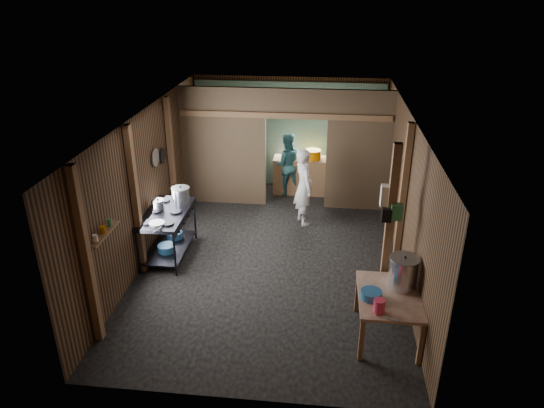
# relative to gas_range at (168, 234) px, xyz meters

# --- Properties ---
(floor) EXTENTS (4.50, 7.00, 0.00)m
(floor) POSITION_rel_gas_range_xyz_m (1.88, 0.25, -0.44)
(floor) COLOR black
(floor) RESTS_ON ground
(ceiling) EXTENTS (4.50, 7.00, 0.00)m
(ceiling) POSITION_rel_gas_range_xyz_m (1.88, 0.25, 2.16)
(ceiling) COLOR #413C37
(ceiling) RESTS_ON ground
(wall_back) EXTENTS (4.50, 0.00, 2.60)m
(wall_back) POSITION_rel_gas_range_xyz_m (1.88, 3.75, 0.86)
(wall_back) COLOR brown
(wall_back) RESTS_ON ground
(wall_front) EXTENTS (4.50, 0.00, 2.60)m
(wall_front) POSITION_rel_gas_range_xyz_m (1.88, -3.25, 0.86)
(wall_front) COLOR brown
(wall_front) RESTS_ON ground
(wall_left) EXTENTS (0.00, 7.00, 2.60)m
(wall_left) POSITION_rel_gas_range_xyz_m (-0.37, 0.25, 0.86)
(wall_left) COLOR brown
(wall_left) RESTS_ON ground
(wall_right) EXTENTS (0.00, 7.00, 2.60)m
(wall_right) POSITION_rel_gas_range_xyz_m (4.13, 0.25, 0.86)
(wall_right) COLOR brown
(wall_right) RESTS_ON ground
(partition_left) EXTENTS (1.85, 0.10, 2.60)m
(partition_left) POSITION_rel_gas_range_xyz_m (0.55, 2.45, 0.86)
(partition_left) COLOR brown
(partition_left) RESTS_ON floor
(partition_right) EXTENTS (1.35, 0.10, 2.60)m
(partition_right) POSITION_rel_gas_range_xyz_m (3.46, 2.45, 0.86)
(partition_right) COLOR brown
(partition_right) RESTS_ON floor
(partition_header) EXTENTS (1.30, 0.10, 0.60)m
(partition_header) POSITION_rel_gas_range_xyz_m (2.13, 2.45, 1.86)
(partition_header) COLOR brown
(partition_header) RESTS_ON wall_back
(turquoise_panel) EXTENTS (4.40, 0.06, 2.50)m
(turquoise_panel) POSITION_rel_gas_range_xyz_m (1.88, 3.69, 0.81)
(turquoise_panel) COLOR #649F9C
(turquoise_panel) RESTS_ON wall_back
(back_counter) EXTENTS (1.20, 0.50, 0.85)m
(back_counter) POSITION_rel_gas_range_xyz_m (2.18, 3.20, -0.01)
(back_counter) COLOR brown
(back_counter) RESTS_ON floor
(wall_clock) EXTENTS (0.20, 0.03, 0.20)m
(wall_clock) POSITION_rel_gas_range_xyz_m (2.13, 3.65, 1.46)
(wall_clock) COLOR white
(wall_clock) RESTS_ON wall_back
(post_left_a) EXTENTS (0.10, 0.12, 2.60)m
(post_left_a) POSITION_rel_gas_range_xyz_m (-0.30, -2.35, 0.86)
(post_left_a) COLOR brown
(post_left_a) RESTS_ON floor
(post_left_b) EXTENTS (0.10, 0.12, 2.60)m
(post_left_b) POSITION_rel_gas_range_xyz_m (-0.30, -0.55, 0.86)
(post_left_b) COLOR brown
(post_left_b) RESTS_ON floor
(post_left_c) EXTENTS (0.10, 0.12, 2.60)m
(post_left_c) POSITION_rel_gas_range_xyz_m (-0.30, 1.45, 0.86)
(post_left_c) COLOR brown
(post_left_c) RESTS_ON floor
(post_right) EXTENTS (0.10, 0.12, 2.60)m
(post_right) POSITION_rel_gas_range_xyz_m (4.06, 0.05, 0.86)
(post_right) COLOR brown
(post_right) RESTS_ON floor
(post_free) EXTENTS (0.12, 0.12, 2.60)m
(post_free) POSITION_rel_gas_range_xyz_m (3.73, -1.05, 0.86)
(post_free) COLOR brown
(post_free) RESTS_ON floor
(cross_beam) EXTENTS (4.40, 0.12, 0.12)m
(cross_beam) POSITION_rel_gas_range_xyz_m (1.88, 2.40, 1.61)
(cross_beam) COLOR brown
(cross_beam) RESTS_ON wall_left
(pan_lid_big) EXTENTS (0.03, 0.34, 0.34)m
(pan_lid_big) POSITION_rel_gas_range_xyz_m (-0.33, 0.65, 1.21)
(pan_lid_big) COLOR #949495
(pan_lid_big) RESTS_ON wall_left
(pan_lid_small) EXTENTS (0.03, 0.30, 0.30)m
(pan_lid_small) POSITION_rel_gas_range_xyz_m (-0.33, 1.05, 1.11)
(pan_lid_small) COLOR black
(pan_lid_small) RESTS_ON wall_left
(wall_shelf) EXTENTS (0.14, 0.80, 0.03)m
(wall_shelf) POSITION_rel_gas_range_xyz_m (-0.27, -1.85, 0.96)
(wall_shelf) COLOR brown
(wall_shelf) RESTS_ON wall_left
(jar_white) EXTENTS (0.07, 0.07, 0.10)m
(jar_white) POSITION_rel_gas_range_xyz_m (-0.27, -2.10, 1.03)
(jar_white) COLOR white
(jar_white) RESTS_ON wall_shelf
(jar_yellow) EXTENTS (0.08, 0.08, 0.10)m
(jar_yellow) POSITION_rel_gas_range_xyz_m (-0.27, -1.85, 1.03)
(jar_yellow) COLOR #D46F00
(jar_yellow) RESTS_ON wall_shelf
(jar_green) EXTENTS (0.06, 0.06, 0.10)m
(jar_green) POSITION_rel_gas_range_xyz_m (-0.27, -1.63, 1.03)
(jar_green) COLOR #37834D
(jar_green) RESTS_ON wall_shelf
(bag_white) EXTENTS (0.22, 0.15, 0.32)m
(bag_white) POSITION_rel_gas_range_xyz_m (3.68, -0.97, 1.34)
(bag_white) COLOR white
(bag_white) RESTS_ON post_free
(bag_green) EXTENTS (0.16, 0.12, 0.24)m
(bag_green) POSITION_rel_gas_range_xyz_m (3.80, -1.11, 1.16)
(bag_green) COLOR #37834D
(bag_green) RESTS_ON post_free
(bag_black) EXTENTS (0.14, 0.10, 0.20)m
(bag_black) POSITION_rel_gas_range_xyz_m (3.66, -1.13, 1.11)
(bag_black) COLOR black
(bag_black) RESTS_ON post_free
(gas_range) EXTENTS (0.76, 1.47, 0.87)m
(gas_range) POSITION_rel_gas_range_xyz_m (0.00, 0.00, 0.00)
(gas_range) COLOR black
(gas_range) RESTS_ON floor
(prep_table) EXTENTS (0.85, 1.16, 0.69)m
(prep_table) POSITION_rel_gas_range_xyz_m (3.71, -1.86, -0.09)
(prep_table) COLOR tan
(prep_table) RESTS_ON floor
(stove_pot_large) EXTENTS (0.41, 0.41, 0.33)m
(stove_pot_large) POSITION_rel_gas_range_xyz_m (0.17, 0.40, 0.58)
(stove_pot_large) COLOR silver
(stove_pot_large) RESTS_ON gas_range
(stove_pot_med) EXTENTS (0.27, 0.27, 0.20)m
(stove_pot_med) POSITION_rel_gas_range_xyz_m (-0.17, 0.10, 0.52)
(stove_pot_med) COLOR silver
(stove_pot_med) RESTS_ON gas_range
(frying_pan) EXTENTS (0.42, 0.55, 0.06)m
(frying_pan) POSITION_rel_gas_range_xyz_m (0.00, -0.50, 0.46)
(frying_pan) COLOR #949495
(frying_pan) RESTS_ON gas_range
(blue_tub_front) EXTENTS (0.31, 0.31, 0.13)m
(blue_tub_front) POSITION_rel_gas_range_xyz_m (0.00, -0.17, -0.20)
(blue_tub_front) COLOR #29659A
(blue_tub_front) RESTS_ON gas_range
(blue_tub_back) EXTENTS (0.29, 0.29, 0.12)m
(blue_tub_back) POSITION_rel_gas_range_xyz_m (0.00, 0.35, -0.21)
(blue_tub_back) COLOR #29659A
(blue_tub_back) RESTS_ON gas_range
(stock_pot) EXTENTS (0.53, 0.53, 0.49)m
(stock_pot) POSITION_rel_gas_range_xyz_m (3.90, -1.64, 0.48)
(stock_pot) COLOR silver
(stock_pot) RESTS_ON prep_table
(wash_basin) EXTENTS (0.37, 0.37, 0.11)m
(wash_basin) POSITION_rel_gas_range_xyz_m (3.45, -1.96, 0.31)
(wash_basin) COLOR #29659A
(wash_basin) RESTS_ON prep_table
(pink_bucket) EXTENTS (0.18, 0.18, 0.18)m
(pink_bucket) POSITION_rel_gas_range_xyz_m (3.53, -2.26, 0.34)
(pink_bucket) COLOR #E8375A
(pink_bucket) RESTS_ON prep_table
(knife) EXTENTS (0.30, 0.13, 0.01)m
(knife) POSITION_rel_gas_range_xyz_m (3.63, -2.39, 0.26)
(knife) COLOR silver
(knife) RESTS_ON prep_table
(yellow_tub) EXTENTS (0.37, 0.37, 0.21)m
(yellow_tub) POSITION_rel_gas_range_xyz_m (2.48, 3.20, 0.52)
(yellow_tub) COLOR #D46F00
(yellow_tub) RESTS_ON back_counter
(red_cup) EXTENTS (0.11, 0.11, 0.13)m
(red_cup) POSITION_rel_gas_range_xyz_m (1.90, 3.20, 0.48)
(red_cup) COLOR #C41500
(red_cup) RESTS_ON back_counter
(cook) EXTENTS (0.58, 0.69, 1.60)m
(cook) POSITION_rel_gas_range_xyz_m (2.35, 1.60, 0.36)
(cook) COLOR white
(cook) RESTS_ON floor
(worker_back) EXTENTS (0.81, 0.69, 1.46)m
(worker_back) POSITION_rel_gas_range_xyz_m (1.89, 3.09, 0.29)
(worker_back) COLOR #306B70
(worker_back) RESTS_ON floor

